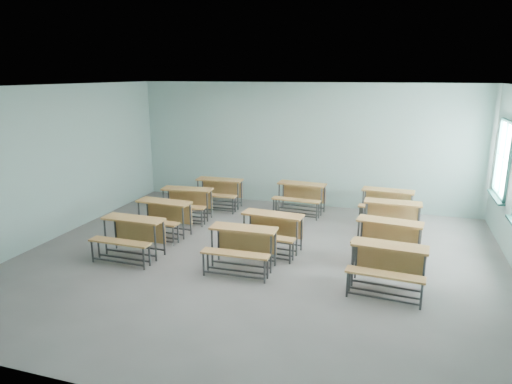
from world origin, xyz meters
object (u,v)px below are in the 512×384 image
(desk_unit_r2c0, at_px, (186,199))
(desk_unit_r3c1, at_px, (301,194))
(desk_unit_r2c2, at_px, (392,214))
(desk_unit_r0c2, at_px, (388,261))
(desk_unit_r0c1, at_px, (242,242))
(desk_unit_r1c1, at_px, (271,227))
(desk_unit_r1c0, at_px, (162,213))
(desk_unit_r3c0, at_px, (218,189))
(desk_unit_r1c2, at_px, (388,235))
(desk_unit_r0c0, at_px, (131,232))
(desk_unit_r3c2, at_px, (387,201))

(desk_unit_r2c0, relative_size, desk_unit_r3c1, 1.01)
(desk_unit_r2c2, bearing_deg, desk_unit_r0c2, -89.90)
(desk_unit_r2c0, distance_m, desk_unit_r3c1, 2.85)
(desk_unit_r0c1, height_order, desk_unit_r1c1, same)
(desk_unit_r0c2, distance_m, desk_unit_r1c0, 4.89)
(desk_unit_r0c2, distance_m, desk_unit_r1c1, 2.48)
(desk_unit_r1c0, xyz_separation_m, desk_unit_r3c0, (0.36, 2.34, 0.00))
(desk_unit_r1c0, bearing_deg, desk_unit_r0c1, -23.28)
(desk_unit_r1c2, height_order, desk_unit_r2c0, same)
(desk_unit_r0c1, relative_size, desk_unit_r1c1, 0.97)
(desk_unit_r0c0, distance_m, desk_unit_r1c2, 4.85)
(desk_unit_r1c0, xyz_separation_m, desk_unit_r3c1, (2.50, 2.53, 0.00))
(desk_unit_r3c0, bearing_deg, desk_unit_r1c2, -29.68)
(desk_unit_r0c2, distance_m, desk_unit_r2c0, 5.30)
(desk_unit_r0c2, relative_size, desk_unit_r3c1, 1.00)
(desk_unit_r0c1, height_order, desk_unit_r1c2, same)
(desk_unit_r1c1, relative_size, desk_unit_r3c1, 1.00)
(desk_unit_r0c0, distance_m, desk_unit_r3c0, 3.59)
(desk_unit_r1c1, bearing_deg, desk_unit_r0c2, -20.67)
(desk_unit_r3c2, bearing_deg, desk_unit_r2c0, -159.77)
(desk_unit_r0c0, relative_size, desk_unit_r2c0, 0.95)
(desk_unit_r0c1, distance_m, desk_unit_r3c2, 4.31)
(desk_unit_r1c0, distance_m, desk_unit_r2c0, 1.17)
(desk_unit_r0c0, bearing_deg, desk_unit_r0c1, 3.86)
(desk_unit_r0c1, xyz_separation_m, desk_unit_r2c2, (2.51, 2.57, 0.00))
(desk_unit_r3c1, bearing_deg, desk_unit_r0c0, -118.64)
(desk_unit_r1c1, height_order, desk_unit_r2c0, same)
(desk_unit_r0c0, distance_m, desk_unit_r1c0, 1.24)
(desk_unit_r3c2, bearing_deg, desk_unit_r1c2, -83.13)
(desk_unit_r0c2, xyz_separation_m, desk_unit_r1c1, (-2.25, 1.05, 0.00))
(desk_unit_r1c1, distance_m, desk_unit_r3c2, 3.38)
(desk_unit_r0c2, height_order, desk_unit_r2c0, same)
(desk_unit_r0c1, height_order, desk_unit_r2c2, same)
(desk_unit_r1c1, xyz_separation_m, desk_unit_r3c1, (0.01, 2.70, 0.00))
(desk_unit_r3c1, bearing_deg, desk_unit_r1c1, -85.66)
(desk_unit_r1c1, bearing_deg, desk_unit_r2c0, 156.18)
(desk_unit_r0c2, distance_m, desk_unit_r3c2, 3.70)
(desk_unit_r1c2, bearing_deg, desk_unit_r3c1, 138.61)
(desk_unit_r1c2, distance_m, desk_unit_r2c0, 4.83)
(desk_unit_r3c2, bearing_deg, desk_unit_r2c2, -77.85)
(desk_unit_r1c1, relative_size, desk_unit_r3c2, 1.00)
(desk_unit_r1c1, height_order, desk_unit_r2c2, same)
(desk_unit_r1c0, height_order, desk_unit_r3c1, same)
(desk_unit_r3c0, distance_m, desk_unit_r3c2, 4.23)
(desk_unit_r0c0, xyz_separation_m, desk_unit_r2c0, (-0.03, 2.41, 0.00))
(desk_unit_r0c0, height_order, desk_unit_r1c1, same)
(desk_unit_r0c0, relative_size, desk_unit_r1c1, 0.96)
(desk_unit_r1c2, bearing_deg, desk_unit_r2c0, 173.66)
(desk_unit_r1c2, distance_m, desk_unit_r3c1, 3.30)
(desk_unit_r0c2, bearing_deg, desk_unit_r1c2, 96.18)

